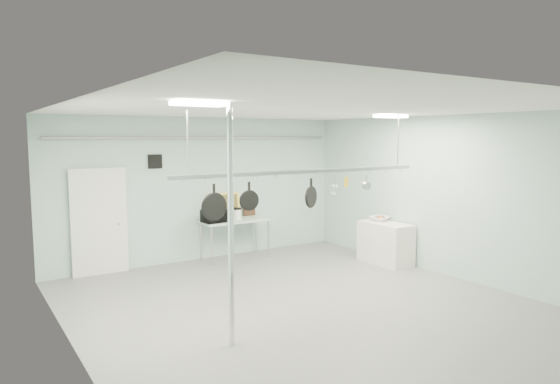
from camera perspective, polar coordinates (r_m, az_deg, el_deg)
floor at (r=8.33m, az=3.17°, el=-13.10°), size 8.00×8.00×0.00m
ceiling at (r=7.87m, az=3.32°, el=9.38°), size 7.00×8.00×0.02m
back_wall at (r=11.38m, az=-8.80°, el=0.35°), size 7.00×0.02×3.20m
right_wall at (r=10.39m, az=18.91°, el=-0.48°), size 0.02×8.00×3.20m
door at (r=10.66m, az=-19.97°, el=-3.34°), size 1.10×0.10×2.20m
wall_vent at (r=10.90m, az=-14.09°, el=3.40°), size 0.30×0.04×0.30m
conduit_pipe at (r=11.23m, az=-8.71°, el=6.15°), size 6.60×0.07×0.07m
chrome_pole at (r=6.55m, az=-5.65°, el=-4.00°), size 0.08×0.08×3.20m
prep_table at (r=11.40m, az=-5.17°, el=-3.49°), size 1.60×0.70×0.91m
side_cabinet at (r=11.23m, az=11.95°, el=-5.73°), size 0.60×1.20×0.90m
pot_rack at (r=8.24m, az=3.15°, el=2.56°), size 4.80×0.06×1.00m
light_panel_left at (r=6.06m, az=-9.17°, el=9.94°), size 0.65×0.30×0.05m
light_panel_right at (r=9.90m, az=12.54°, el=8.44°), size 0.65×0.30×0.05m
microwave at (r=11.00m, az=-7.51°, el=-2.72°), size 0.56×0.40×0.29m
coffee_canister at (r=11.37m, az=-4.92°, el=-2.55°), size 0.20×0.20×0.23m
painting_large at (r=11.56m, az=-6.36°, el=-1.54°), size 0.78×0.16×0.58m
painting_small at (r=11.88m, az=-3.55°, el=-2.10°), size 0.30×0.10×0.25m
fruit_bowl at (r=11.38m, az=11.32°, el=-2.99°), size 0.50×0.50×0.10m
skillet_left at (r=7.40m, az=-7.54°, el=-1.22°), size 0.43×0.09×0.56m
skillet_mid at (r=7.67m, az=-3.55°, el=-0.53°), size 0.32×0.11×0.46m
skillet_right at (r=8.32m, az=3.57°, el=-0.13°), size 0.36×0.21×0.50m
whisk at (r=8.62m, az=6.25°, el=0.74°), size 0.20×0.20×0.30m
grater at (r=8.78m, az=7.58°, el=1.14°), size 0.08×0.04×0.20m
saucepan at (r=9.10m, az=9.85°, el=1.15°), size 0.14×0.09×0.25m
fruit_cluster at (r=11.37m, az=11.33°, el=-2.79°), size 0.24×0.24×0.09m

